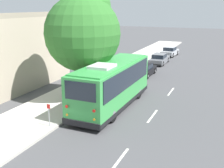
{
  "coord_description": "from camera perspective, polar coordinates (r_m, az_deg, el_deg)",
  "views": [
    {
      "loc": [
        -16.77,
        -7.46,
        7.09
      ],
      "look_at": [
        2.28,
        0.64,
        1.3
      ],
      "focal_mm": 45.0,
      "sensor_mm": 36.0,
      "label": 1
    }
  ],
  "objects": [
    {
      "name": "street_tree",
      "position": [
        20.94,
        -5.83,
        11.23
      ],
      "size": [
        5.58,
        5.58,
        8.62
      ],
      "color": "brown",
      "rests_on": "sidewalk_slab"
    },
    {
      "name": "parked_sedan_gray",
      "position": [
        36.07,
        9.6,
        5.02
      ],
      "size": [
        4.53,
        1.79,
        1.27
      ],
      "rotation": [
        0.0,
        0.0,
        -0.01
      ],
      "color": "slate",
      "rests_on": "ground"
    },
    {
      "name": "parked_sedan_black",
      "position": [
        29.63,
        6.47,
        2.85
      ],
      "size": [
        4.21,
        1.84,
        1.27
      ],
      "rotation": [
        0.0,
        0.0,
        -0.02
      ],
      "color": "black",
      "rests_on": "ground"
    },
    {
      "name": "curb_strip",
      "position": [
        20.35,
        -5.24,
        -4.61
      ],
      "size": [
        80.0,
        0.14,
        0.15
      ],
      "primitive_type": "cube",
      "color": "#AAA69D",
      "rests_on": "ground"
    },
    {
      "name": "lane_stripe_ahead",
      "position": [
        24.53,
        11.88,
        -1.52
      ],
      "size": [
        2.4,
        0.14,
        0.01
      ],
      "primitive_type": "cube",
      "color": "silver",
      "rests_on": "ground"
    },
    {
      "name": "parked_sedan_silver",
      "position": [
        42.06,
        11.66,
        6.45
      ],
      "size": [
        4.23,
        2.0,
        1.33
      ],
      "rotation": [
        0.0,
        0.0,
        -0.08
      ],
      "color": "#A8AAAF",
      "rests_on": "ground"
    },
    {
      "name": "sidewalk_slab",
      "position": [
        21.46,
        -10.58,
        -3.74
      ],
      "size": [
        80.0,
        4.38,
        0.15
      ],
      "primitive_type": "cube",
      "color": "beige",
      "rests_on": "ground"
    },
    {
      "name": "shuttle_bus",
      "position": [
        19.91,
        0.03,
        0.3
      ],
      "size": [
        9.25,
        2.73,
        3.41
      ],
      "rotation": [
        0.0,
        0.0,
        -0.01
      ],
      "color": "green",
      "rests_on": "ground"
    },
    {
      "name": "lane_stripe_mid",
      "position": [
        18.99,
        8.23,
        -6.46
      ],
      "size": [
        2.4,
        0.14,
        0.01
      ],
      "primitive_type": "cube",
      "color": "silver",
      "rests_on": "ground"
    },
    {
      "name": "lane_stripe_behind",
      "position": [
        13.85,
        1.52,
        -15.17
      ],
      "size": [
        2.4,
        0.14,
        0.01
      ],
      "primitive_type": "cube",
      "color": "silver",
      "rests_on": "ground"
    },
    {
      "name": "fire_hydrant",
      "position": [
        27.68,
        1.87,
        1.95
      ],
      "size": [
        0.22,
        0.22,
        0.81
      ],
      "color": "#99999E",
      "rests_on": "sidewalk_slab"
    },
    {
      "name": "sign_post_far",
      "position": [
        18.25,
        -10.01,
        -5.07
      ],
      "size": [
        0.06,
        0.06,
        1.13
      ],
      "color": "gray",
      "rests_on": "sidewalk_slab"
    },
    {
      "name": "sign_post_near",
      "position": [
        17.08,
        -12.69,
        -6.14
      ],
      "size": [
        0.06,
        0.22,
        1.39
      ],
      "color": "gray",
      "rests_on": "sidewalk_slab"
    },
    {
      "name": "ground_plane",
      "position": [
        19.68,
        -0.89,
        -5.5
      ],
      "size": [
        160.0,
        160.0,
        0.0
      ],
      "primitive_type": "plane",
      "color": "#474749"
    }
  ]
}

